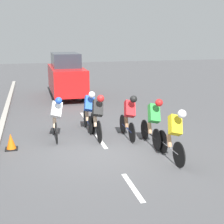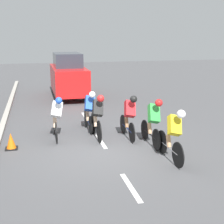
{
  "view_description": "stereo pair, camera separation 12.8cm",
  "coord_description": "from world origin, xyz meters",
  "px_view_note": "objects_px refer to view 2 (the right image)",
  "views": [
    {
      "loc": [
        2.07,
        8.64,
        3.33
      ],
      "look_at": [
        -0.36,
        -0.62,
        0.95
      ],
      "focal_mm": 50.0,
      "sensor_mm": 36.0,
      "label": 1
    },
    {
      "loc": [
        1.95,
        8.67,
        3.33
      ],
      "look_at": [
        -0.36,
        -0.62,
        0.95
      ],
      "focal_mm": 50.0,
      "sensor_mm": 36.0,
      "label": 2
    }
  ],
  "objects_px": {
    "cyclist_white": "(56,116)",
    "cyclist_blue": "(89,109)",
    "cyclist_yellow": "(173,133)",
    "traffic_cone": "(11,141)",
    "cyclist_black": "(97,115)",
    "cyclist_red": "(129,115)",
    "support_car": "(68,76)",
    "cyclist_green": "(153,120)"
  },
  "relations": [
    {
      "from": "cyclist_green",
      "to": "traffic_cone",
      "type": "xyz_separation_m",
      "value": [
        4.22,
        -0.72,
        -0.57
      ]
    },
    {
      "from": "support_car",
      "to": "cyclist_black",
      "type": "bearing_deg",
      "value": 91.0
    },
    {
      "from": "cyclist_red",
      "to": "traffic_cone",
      "type": "bearing_deg",
      "value": 1.51
    },
    {
      "from": "cyclist_red",
      "to": "cyclist_yellow",
      "type": "xyz_separation_m",
      "value": [
        -0.58,
        2.1,
        -0.01
      ]
    },
    {
      "from": "cyclist_white",
      "to": "traffic_cone",
      "type": "bearing_deg",
      "value": 24.12
    },
    {
      "from": "cyclist_green",
      "to": "cyclist_white",
      "type": "xyz_separation_m",
      "value": [
        2.82,
        -1.34,
        -0.04
      ]
    },
    {
      "from": "cyclist_white",
      "to": "support_car",
      "type": "bearing_deg",
      "value": -99.37
    },
    {
      "from": "cyclist_white",
      "to": "traffic_cone",
      "type": "height_order",
      "value": "cyclist_white"
    },
    {
      "from": "cyclist_black",
      "to": "cyclist_white",
      "type": "xyz_separation_m",
      "value": [
        1.3,
        -0.29,
        -0.03
      ]
    },
    {
      "from": "cyclist_black",
      "to": "cyclist_blue",
      "type": "height_order",
      "value": "cyclist_black"
    },
    {
      "from": "traffic_cone",
      "to": "cyclist_yellow",
      "type": "bearing_deg",
      "value": 154.93
    },
    {
      "from": "cyclist_white",
      "to": "cyclist_blue",
      "type": "bearing_deg",
      "value": -152.91
    },
    {
      "from": "cyclist_red",
      "to": "cyclist_blue",
      "type": "bearing_deg",
      "value": -45.63
    },
    {
      "from": "cyclist_yellow",
      "to": "cyclist_blue",
      "type": "xyz_separation_m",
      "value": [
        1.69,
        -3.24,
        -0.0
      ]
    },
    {
      "from": "cyclist_blue",
      "to": "support_car",
      "type": "height_order",
      "value": "support_car"
    },
    {
      "from": "cyclist_white",
      "to": "cyclist_blue",
      "type": "relative_size",
      "value": 1.02
    },
    {
      "from": "cyclist_white",
      "to": "support_car",
      "type": "relative_size",
      "value": 0.38
    },
    {
      "from": "cyclist_green",
      "to": "cyclist_yellow",
      "type": "bearing_deg",
      "value": 93.08
    },
    {
      "from": "cyclist_yellow",
      "to": "traffic_cone",
      "type": "relative_size",
      "value": 3.49
    },
    {
      "from": "support_car",
      "to": "cyclist_white",
      "type": "bearing_deg",
      "value": 80.63
    },
    {
      "from": "cyclist_red",
      "to": "cyclist_green",
      "type": "distance_m",
      "value": 0.96
    },
    {
      "from": "support_car",
      "to": "traffic_cone",
      "type": "height_order",
      "value": "support_car"
    },
    {
      "from": "cyclist_black",
      "to": "cyclist_white",
      "type": "bearing_deg",
      "value": -12.51
    },
    {
      "from": "cyclist_blue",
      "to": "support_car",
      "type": "distance_m",
      "value": 6.5
    },
    {
      "from": "cyclist_red",
      "to": "traffic_cone",
      "type": "distance_m",
      "value": 3.75
    },
    {
      "from": "cyclist_red",
      "to": "cyclist_black",
      "type": "bearing_deg",
      "value": -13.45
    },
    {
      "from": "cyclist_green",
      "to": "support_car",
      "type": "bearing_deg",
      "value": -78.98
    },
    {
      "from": "cyclist_black",
      "to": "cyclist_red",
      "type": "bearing_deg",
      "value": 166.55
    },
    {
      "from": "cyclist_yellow",
      "to": "cyclist_blue",
      "type": "bearing_deg",
      "value": -62.46
    },
    {
      "from": "cyclist_white",
      "to": "cyclist_green",
      "type": "bearing_deg",
      "value": 154.46
    },
    {
      "from": "cyclist_black",
      "to": "cyclist_green",
      "type": "bearing_deg",
      "value": 145.11
    },
    {
      "from": "cyclist_blue",
      "to": "support_car",
      "type": "relative_size",
      "value": 0.37
    },
    {
      "from": "cyclist_yellow",
      "to": "cyclist_black",
      "type": "bearing_deg",
      "value": -55.95
    },
    {
      "from": "cyclist_black",
      "to": "cyclist_blue",
      "type": "distance_m",
      "value": 0.91
    },
    {
      "from": "cyclist_red",
      "to": "cyclist_white",
      "type": "distance_m",
      "value": 2.37
    },
    {
      "from": "cyclist_black",
      "to": "cyclist_white",
      "type": "height_order",
      "value": "cyclist_black"
    },
    {
      "from": "cyclist_red",
      "to": "cyclist_white",
      "type": "xyz_separation_m",
      "value": [
        2.31,
        -0.53,
        -0.03
      ]
    },
    {
      "from": "cyclist_yellow",
      "to": "support_car",
      "type": "distance_m",
      "value": 9.88
    },
    {
      "from": "support_car",
      "to": "cyclist_blue",
      "type": "bearing_deg",
      "value": 90.2
    },
    {
      "from": "support_car",
      "to": "cyclist_red",
      "type": "bearing_deg",
      "value": 98.48
    },
    {
      "from": "support_car",
      "to": "traffic_cone",
      "type": "distance_m",
      "value": 8.19
    },
    {
      "from": "cyclist_white",
      "to": "support_car",
      "type": "distance_m",
      "value": 7.2
    }
  ]
}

